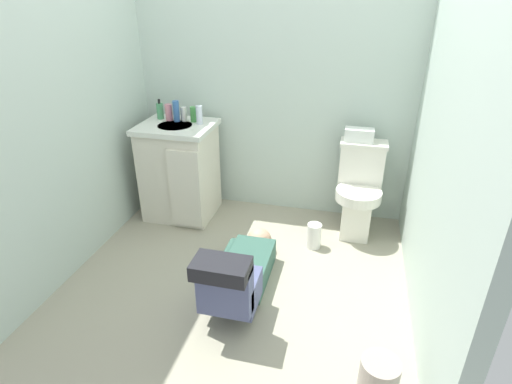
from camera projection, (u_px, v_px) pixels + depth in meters
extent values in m
cube|color=#9D9882|center=(239.00, 277.00, 2.91)|extent=(2.79, 3.15, 0.04)
cube|color=silver|center=(274.00, 72.00, 3.33)|extent=(2.45, 0.08, 2.40)
cube|color=silver|center=(57.00, 96.00, 2.62)|extent=(0.08, 2.15, 2.40)
cube|color=silver|center=(456.00, 122.00, 2.11)|extent=(0.08, 2.15, 2.40)
cube|color=silver|center=(356.00, 213.00, 3.31)|extent=(0.22, 0.30, 0.38)
cylinder|color=silver|center=(358.00, 195.00, 3.17)|extent=(0.35, 0.35, 0.08)
cube|color=silver|center=(361.00, 165.00, 3.26)|extent=(0.34, 0.17, 0.34)
cube|color=silver|center=(364.00, 143.00, 3.18)|extent=(0.36, 0.19, 0.03)
cube|color=beige|center=(180.00, 173.00, 3.53)|extent=(0.56, 0.48, 0.78)
cube|color=silver|center=(176.00, 127.00, 3.34)|extent=(0.60, 0.52, 0.04)
cylinder|color=silver|center=(175.00, 128.00, 3.33)|extent=(0.28, 0.28, 0.05)
cube|color=beige|center=(185.00, 190.00, 3.28)|extent=(0.26, 0.03, 0.66)
cylinder|color=silver|center=(182.00, 114.00, 3.43)|extent=(0.02, 0.02, 0.10)
cube|color=#33594C|center=(248.00, 267.00, 2.84)|extent=(0.29, 0.52, 0.17)
sphere|color=tan|center=(259.00, 240.00, 3.12)|extent=(0.19, 0.19, 0.19)
cube|color=#4E557D|center=(233.00, 290.00, 2.49)|extent=(0.31, 0.28, 0.20)
cube|color=#4E557D|center=(225.00, 289.00, 2.31)|extent=(0.31, 0.12, 0.32)
cube|color=black|center=(221.00, 269.00, 2.19)|extent=(0.31, 0.19, 0.09)
cylinder|color=#33594C|center=(229.00, 253.00, 3.03)|extent=(0.08, 0.30, 0.08)
cube|color=silver|center=(359.00, 135.00, 3.16)|extent=(0.22, 0.11, 0.10)
cylinder|color=#489562|center=(160.00, 111.00, 3.45)|extent=(0.06, 0.06, 0.13)
cylinder|color=black|center=(159.00, 101.00, 3.41)|extent=(0.02, 0.02, 0.04)
cylinder|color=pink|center=(169.00, 112.00, 3.41)|extent=(0.06, 0.06, 0.13)
cylinder|color=#3A6BB0|center=(176.00, 111.00, 3.37)|extent=(0.05, 0.05, 0.17)
cylinder|color=white|center=(184.00, 114.00, 3.39)|extent=(0.04, 0.04, 0.12)
cylinder|color=#499F4C|center=(193.00, 114.00, 3.37)|extent=(0.05, 0.05, 0.12)
cylinder|color=silver|center=(199.00, 115.00, 3.32)|extent=(0.05, 0.05, 0.15)
cylinder|color=#9F9186|center=(378.00, 381.00, 1.98)|extent=(0.19, 0.19, 0.25)
cylinder|color=white|center=(314.00, 236.00, 3.17)|extent=(0.11, 0.11, 0.20)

